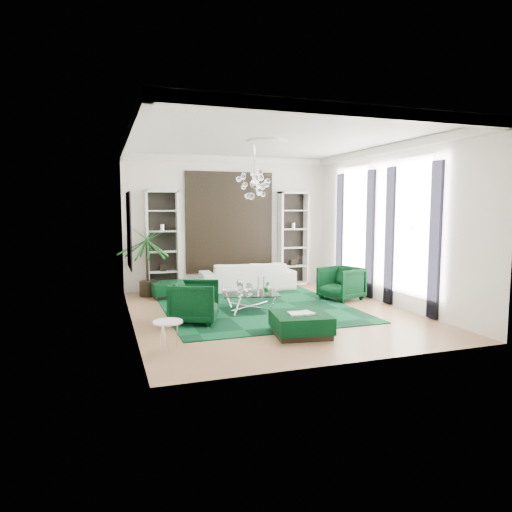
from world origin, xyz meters
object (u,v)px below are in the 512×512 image
object	(u,v)px
side_table	(168,336)
armchair_right	(341,283)
coffee_table	(250,301)
ottoman_side	(169,290)
palm	(147,250)
armchair_left	(195,302)
ottoman_front	(301,324)
sofa	(247,276)

from	to	relation	value
side_table	armchair_right	bearing A→B (deg)	29.84
coffee_table	ottoman_side	xyz separation A→B (m)	(-1.53, 2.11, -0.02)
coffee_table	side_table	bearing A→B (deg)	-132.67
coffee_table	palm	distance (m)	3.33
armchair_left	ottoman_front	xyz separation A→B (m)	(1.66, -1.53, -0.23)
palm	armchair_left	bearing A→B (deg)	-78.91
sofa	palm	distance (m)	2.90
sofa	armchair_right	world-z (taller)	armchair_right
palm	ottoman_front	bearing A→B (deg)	-64.12
side_table	palm	bearing A→B (deg)	88.42
armchair_left	side_table	world-z (taller)	armchair_left
sofa	ottoman_front	size ratio (longest dim) A/B	2.63
armchair_left	coffee_table	size ratio (longest dim) A/B	0.76
ottoman_side	palm	size ratio (longest dim) A/B	0.36
side_table	palm	xyz separation A→B (m)	(0.13, 4.79, 0.98)
ottoman_side	palm	world-z (taller)	palm
armchair_right	side_table	xyz separation A→B (m)	(-4.72, -2.70, -0.19)
ottoman_front	armchair_right	bearing A→B (deg)	48.77
armchair_left	coffee_table	world-z (taller)	armchair_left
sofa	ottoman_side	size ratio (longest dim) A/B	3.06
ottoman_side	side_table	bearing A→B (deg)	-98.17
armchair_right	ottoman_side	world-z (taller)	armchair_right
ottoman_side	side_table	distance (m)	4.51
armchair_right	side_table	world-z (taller)	armchair_right
armchair_right	palm	size ratio (longest dim) A/B	0.38
coffee_table	side_table	world-z (taller)	side_table
ottoman_side	coffee_table	bearing A→B (deg)	-54.00
armchair_left	ottoman_front	world-z (taller)	armchair_left
sofa	palm	xyz separation A→B (m)	(-2.77, -0.08, 0.82)
sofa	coffee_table	bearing A→B (deg)	76.92
ottoman_front	palm	world-z (taller)	palm
sofa	coffee_table	size ratio (longest dim) A/B	2.14
armchair_left	ottoman_side	world-z (taller)	armchair_left
sofa	ottoman_front	world-z (taller)	sofa
armchair_left	ottoman_front	distance (m)	2.27
ottoman_front	side_table	bearing A→B (deg)	-178.08
sofa	ottoman_side	xyz separation A→B (m)	(-2.27, -0.40, -0.19)
sofa	side_table	world-z (taller)	sofa
ottoman_side	side_table	size ratio (longest dim) A/B	1.79
armchair_left	coffee_table	bearing A→B (deg)	-42.14
sofa	armchair_left	bearing A→B (deg)	59.77
armchair_left	side_table	bearing A→B (deg)	174.91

